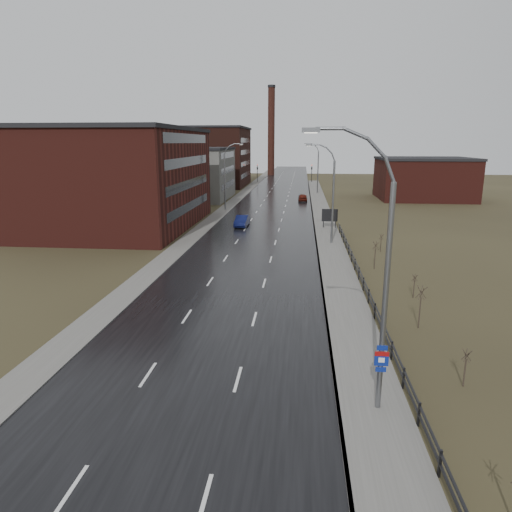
% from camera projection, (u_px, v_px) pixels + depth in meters
% --- Properties ---
extents(ground, '(320.00, 320.00, 0.00)m').
position_uv_depth(ground, '(170.00, 425.00, 19.05)').
color(ground, '#2D2819').
rests_on(ground, ground).
extents(road, '(14.00, 300.00, 0.06)m').
position_uv_depth(road, '(270.00, 212.00, 76.97)').
color(road, black).
rests_on(road, ground).
extents(sidewalk_right, '(3.20, 180.00, 0.18)m').
position_uv_depth(sidewalk_right, '(330.00, 245.00, 51.99)').
color(sidewalk_right, '#595651').
rests_on(sidewalk_right, ground).
extents(curb_right, '(0.16, 180.00, 0.18)m').
position_uv_depth(curb_right, '(317.00, 245.00, 52.13)').
color(curb_right, slate).
rests_on(curb_right, ground).
extents(sidewalk_left, '(2.40, 260.00, 0.12)m').
position_uv_depth(sidewalk_left, '(222.00, 211.00, 77.75)').
color(sidewalk_left, '#595651').
rests_on(sidewalk_left, ground).
extents(warehouse_near, '(22.44, 28.56, 13.50)m').
position_uv_depth(warehouse_near, '(111.00, 178.00, 62.88)').
color(warehouse_near, '#471914').
rests_on(warehouse_near, ground).
extents(warehouse_mid, '(16.32, 20.40, 10.50)m').
position_uv_depth(warehouse_mid, '(190.00, 173.00, 94.82)').
color(warehouse_mid, slate).
rests_on(warehouse_mid, ground).
extents(warehouse_far, '(26.52, 24.48, 15.50)m').
position_uv_depth(warehouse_far, '(198.00, 157.00, 123.65)').
color(warehouse_far, '#331611').
rests_on(warehouse_far, ground).
extents(building_right, '(18.36, 16.32, 8.50)m').
position_uv_depth(building_right, '(424.00, 178.00, 94.25)').
color(building_right, '#471914').
rests_on(building_right, ground).
extents(smokestack, '(2.70, 2.70, 30.70)m').
position_uv_depth(smokestack, '(271.00, 131.00, 160.68)').
color(smokestack, '#331611').
rests_on(smokestack, ground).
extents(streetlight_main, '(3.91, 0.29, 12.11)m').
position_uv_depth(streetlight_main, '(379.00, 279.00, 18.69)').
color(streetlight_main, slate).
rests_on(streetlight_main, ground).
extents(streetlight_right_mid, '(3.36, 0.28, 11.35)m').
position_uv_depth(streetlight_right_mid, '(331.00, 194.00, 51.57)').
color(streetlight_right_mid, slate).
rests_on(streetlight_right_mid, ground).
extents(streetlight_left, '(3.36, 0.28, 11.35)m').
position_uv_depth(streetlight_left, '(226.00, 176.00, 78.23)').
color(streetlight_left, slate).
rests_on(streetlight_left, ground).
extents(streetlight_right_far, '(3.36, 0.28, 11.35)m').
position_uv_depth(streetlight_right_far, '(317.00, 168.00, 103.70)').
color(streetlight_right_far, slate).
rests_on(streetlight_right_far, ground).
extents(guardrail, '(0.10, 53.05, 1.10)m').
position_uv_depth(guardrail, '(365.00, 285.00, 35.56)').
color(guardrail, black).
rests_on(guardrail, ground).
extents(shrub_b, '(0.46, 0.48, 1.91)m').
position_uv_depth(shrub_b, '(465.00, 367.00, 21.89)').
color(shrub_b, '#382D23').
rests_on(shrub_b, ground).
extents(shrub_c, '(0.66, 0.69, 2.79)m').
position_uv_depth(shrub_c, '(420.00, 306.00, 28.72)').
color(shrub_c, '#382D23').
rests_on(shrub_c, ground).
extents(shrub_d, '(0.45, 0.47, 1.86)m').
position_uv_depth(shrub_d, '(414.00, 285.00, 34.46)').
color(shrub_d, '#382D23').
rests_on(shrub_d, ground).
extents(shrub_e, '(0.62, 0.65, 2.63)m').
position_uv_depth(shrub_e, '(375.00, 255.00, 42.23)').
color(shrub_e, '#382D23').
rests_on(shrub_e, ground).
extents(shrub_f, '(0.47, 0.49, 1.94)m').
position_uv_depth(shrub_f, '(381.00, 243.00, 49.02)').
color(shrub_f, '#382D23').
rests_on(shrub_f, ground).
extents(billboard, '(2.13, 0.17, 2.75)m').
position_uv_depth(billboard, '(330.00, 216.00, 61.80)').
color(billboard, black).
rests_on(billboard, ground).
extents(traffic_light_left, '(0.58, 2.73, 5.30)m').
position_uv_depth(traffic_light_left, '(257.00, 166.00, 134.55)').
color(traffic_light_left, black).
rests_on(traffic_light_left, ground).
extents(traffic_light_right, '(0.58, 2.73, 5.30)m').
position_uv_depth(traffic_light_right, '(312.00, 167.00, 133.01)').
color(traffic_light_right, black).
rests_on(traffic_light_right, ground).
extents(car_near, '(1.78, 4.75, 1.55)m').
position_uv_depth(car_near, '(242.00, 221.00, 63.72)').
color(car_near, '#0D1241').
rests_on(car_near, ground).
extents(car_far, '(1.87, 4.44, 1.50)m').
position_uv_depth(car_far, '(303.00, 198.00, 91.24)').
color(car_far, '#52150D').
rests_on(car_far, ground).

